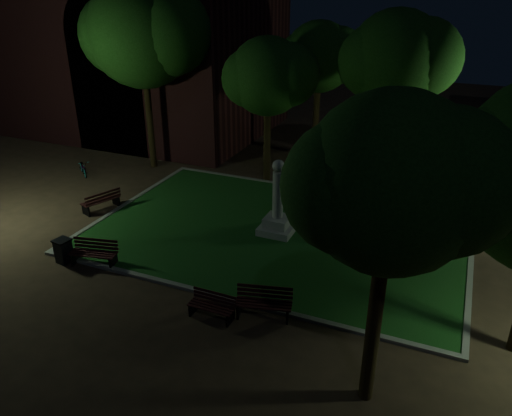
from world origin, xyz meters
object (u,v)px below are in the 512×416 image
at_px(bench_left_side, 101,201).
at_px(bench_far_side, 364,181).
at_px(bench_near_right, 264,303).
at_px(monument, 277,213).
at_px(bench_near_left, 212,306).
at_px(bench_west_near, 94,253).
at_px(trash_bin, 64,251).
at_px(bicycle, 83,167).

relative_size(bench_left_side, bench_far_side, 1.08).
bearing_deg(bench_near_right, bench_far_side, 72.47).
distance_m(monument, bench_far_side, 6.77).
bearing_deg(bench_near_left, monument, 91.70).
bearing_deg(monument, bench_near_left, -88.86).
relative_size(monument, bench_left_side, 1.71).
bearing_deg(bench_left_side, bench_west_near, 56.87).
xyz_separation_m(bench_west_near, bench_left_side, (-2.83, 3.94, 0.00)).
distance_m(bench_west_near, bench_far_side, 13.70).
xyz_separation_m(bench_near_left, trash_bin, (-6.71, 0.80, 0.09)).
distance_m(monument, trash_bin, 8.47).
bearing_deg(monument, bicycle, 169.27).
height_order(bench_near_right, bicycle, bench_near_right).
relative_size(bench_near_right, bicycle, 1.15).
distance_m(bench_west_near, trash_bin, 1.20).
distance_m(bench_left_side, bench_far_side, 12.89).
xyz_separation_m(bench_near_right, trash_bin, (-8.18, 0.10, 0.02)).
bearing_deg(bench_near_left, bench_near_right, 25.92).
distance_m(monument, bench_left_side, 8.34).
bearing_deg(bench_far_side, bench_near_right, 93.06).
xyz_separation_m(bench_near_right, bench_left_side, (-9.86, 4.39, -0.00)).
relative_size(monument, bench_near_right, 1.70).
height_order(bench_far_side, trash_bin, trash_bin).
bearing_deg(bench_left_side, bicycle, -109.25).
bearing_deg(bench_west_near, bicycle, 120.39).
bearing_deg(bicycle, trash_bin, -104.59).
height_order(bench_left_side, trash_bin, bench_left_side).
distance_m(bench_near_left, bicycle, 14.88).
relative_size(bench_west_near, trash_bin, 1.94).
xyz_separation_m(bench_far_side, bicycle, (-14.47, -4.04, -0.00)).
bearing_deg(bicycle, bench_near_left, -85.21).
bearing_deg(bench_left_side, bench_near_left, 79.97).
relative_size(monument, bicycle, 1.96).
bearing_deg(trash_bin, bench_left_side, 111.39).
bearing_deg(bench_near_right, monument, 92.41).
height_order(bench_near_left, trash_bin, trash_bin).
bearing_deg(bench_far_side, trash_bin, 59.16).
bearing_deg(bench_far_side, bench_left_side, 41.38).
xyz_separation_m(trash_bin, bicycle, (-5.57, 7.60, -0.06)).
xyz_separation_m(bench_near_left, bench_west_near, (-5.56, 1.14, 0.06)).
relative_size(bench_far_side, trash_bin, 1.81).
distance_m(monument, bench_near_left, 6.13).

